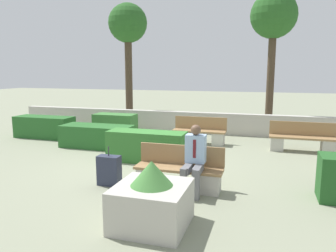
{
  "coord_description": "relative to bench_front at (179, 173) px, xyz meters",
  "views": [
    {
      "loc": [
        2.81,
        -7.49,
        2.31
      ],
      "look_at": [
        0.36,
        0.5,
        0.9
      ],
      "focal_mm": 35.0,
      "sensor_mm": 36.0,
      "label": 1
    }
  ],
  "objects": [
    {
      "name": "hedge_block_mid_right",
      "position": [
        -3.6,
        4.52,
        0.08
      ],
      "size": [
        1.5,
        0.69,
        0.79
      ],
      "color": "#3D7A38",
      "rests_on": "ground_plane"
    },
    {
      "name": "tree_center_left",
      "position": [
        1.67,
        7.27,
        3.91
      ],
      "size": [
        1.73,
        1.73,
        5.23
      ],
      "color": "#473828",
      "rests_on": "ground_plane"
    },
    {
      "name": "hedge_block_far_left",
      "position": [
        -1.31,
        1.66,
        0.08
      ],
      "size": [
        2.02,
        0.66,
        0.79
      ],
      "color": "#33702D",
      "rests_on": "ground_plane"
    },
    {
      "name": "hedge_block_near_left",
      "position": [
        -3.33,
        2.72,
        0.02
      ],
      "size": [
        2.19,
        0.86,
        0.68
      ],
      "color": "#286028",
      "rests_on": "ground_plane"
    },
    {
      "name": "ground_plane",
      "position": [
        -1.19,
        1.48,
        -0.32
      ],
      "size": [
        60.0,
        60.0,
        0.0
      ],
      "primitive_type": "plane",
      "color": "gray"
    },
    {
      "name": "perimeter_wall",
      "position": [
        -1.19,
        5.93,
        0.07
      ],
      "size": [
        14.36,
        0.3,
        0.78
      ],
      "color": "#B7B2A8",
      "rests_on": "ground_plane"
    },
    {
      "name": "planter_corner_left",
      "position": [
        0.03,
        -1.65,
        0.09
      ],
      "size": [
        1.07,
        1.07,
        1.01
      ],
      "color": "#B7B2A8",
      "rests_on": "ground_plane"
    },
    {
      "name": "bench_left_side",
      "position": [
        2.62,
        3.97,
        0.0
      ],
      "size": [
        1.84,
        0.49,
        0.84
      ],
      "rotation": [
        0.0,
        0.0,
        -0.13
      ],
      "color": "#937047",
      "rests_on": "ground_plane"
    },
    {
      "name": "tree_leftmost",
      "position": [
        -4.29,
        7.39,
        3.83
      ],
      "size": [
        1.67,
        1.67,
        5.17
      ],
      "color": "#473828",
      "rests_on": "ground_plane"
    },
    {
      "name": "bench_right_side",
      "position": [
        -0.44,
        4.14,
        -0.0
      ],
      "size": [
        1.7,
        0.49,
        0.84
      ],
      "rotation": [
        0.0,
        0.0,
        -0.0
      ],
      "color": "#937047",
      "rests_on": "ground_plane"
    },
    {
      "name": "bench_front",
      "position": [
        0.0,
        0.0,
        0.0
      ],
      "size": [
        1.74,
        0.48,
        0.84
      ],
      "color": "#937047",
      "rests_on": "ground_plane"
    },
    {
      "name": "person_seated_man",
      "position": [
        0.34,
        -0.14,
        0.4
      ],
      "size": [
        0.38,
        0.64,
        1.31
      ],
      "color": "slate",
      "rests_on": "ground_plane"
    },
    {
      "name": "suitcase",
      "position": [
        -1.41,
        -0.22,
        -0.01
      ],
      "size": [
        0.46,
        0.24,
        0.81
      ],
      "color": "#282D42",
      "rests_on": "ground_plane"
    },
    {
      "name": "hedge_block_near_right",
      "position": [
        -5.81,
        3.49,
        0.06
      ],
      "size": [
        2.07,
        0.73,
        0.75
      ],
      "color": "#286028",
      "rests_on": "ground_plane"
    }
  ]
}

